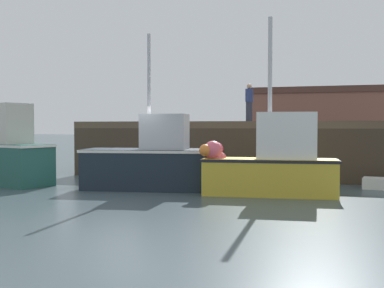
{
  "coord_description": "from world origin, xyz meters",
  "views": [
    {
      "loc": [
        6.19,
        -13.61,
        1.92
      ],
      "look_at": [
        0.92,
        3.49,
        1.25
      ],
      "focal_mm": 45.58,
      "sensor_mm": 36.0,
      "label": 1
    }
  ],
  "objects_px": {
    "fishing_boat_mid": "(271,164)",
    "fishing_boat_near_right": "(152,161)",
    "dockworker": "(249,103)",
    "mooring_buoy_foreground": "(43,175)",
    "fishing_boat_near_left": "(2,155)"
  },
  "relations": [
    {
      "from": "fishing_boat_mid",
      "to": "fishing_boat_near_right",
      "type": "bearing_deg",
      "value": 175.06
    },
    {
      "from": "fishing_boat_mid",
      "to": "dockworker",
      "type": "xyz_separation_m",
      "value": [
        -2.04,
        7.81,
        2.03
      ]
    },
    {
      "from": "fishing_boat_near_right",
      "to": "dockworker",
      "type": "bearing_deg",
      "value": 78.12
    },
    {
      "from": "fishing_boat_mid",
      "to": "mooring_buoy_foreground",
      "type": "xyz_separation_m",
      "value": [
        -7.65,
        0.64,
        -0.6
      ]
    },
    {
      "from": "fishing_boat_near_left",
      "to": "fishing_boat_near_right",
      "type": "bearing_deg",
      "value": 1.67
    },
    {
      "from": "fishing_boat_near_right",
      "to": "fishing_boat_mid",
      "type": "xyz_separation_m",
      "value": [
        3.62,
        -0.31,
        0.03
      ]
    },
    {
      "from": "dockworker",
      "to": "mooring_buoy_foreground",
      "type": "xyz_separation_m",
      "value": [
        -5.61,
        -7.17,
        -2.63
      ]
    },
    {
      "from": "fishing_boat_mid",
      "to": "mooring_buoy_foreground",
      "type": "relative_size",
      "value": 7.65
    },
    {
      "from": "fishing_boat_mid",
      "to": "dockworker",
      "type": "height_order",
      "value": "fishing_boat_mid"
    },
    {
      "from": "dockworker",
      "to": "fishing_boat_mid",
      "type": "bearing_deg",
      "value": -75.33
    },
    {
      "from": "fishing_boat_near_left",
      "to": "fishing_boat_mid",
      "type": "distance_m",
      "value": 8.91
    },
    {
      "from": "fishing_boat_near_right",
      "to": "fishing_boat_mid",
      "type": "bearing_deg",
      "value": -4.94
    },
    {
      "from": "fishing_boat_near_right",
      "to": "fishing_boat_near_left",
      "type": "bearing_deg",
      "value": -178.33
    },
    {
      "from": "fishing_boat_near_left",
      "to": "fishing_boat_mid",
      "type": "relative_size",
      "value": 0.9
    },
    {
      "from": "dockworker",
      "to": "mooring_buoy_foreground",
      "type": "distance_m",
      "value": 9.47
    }
  ]
}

